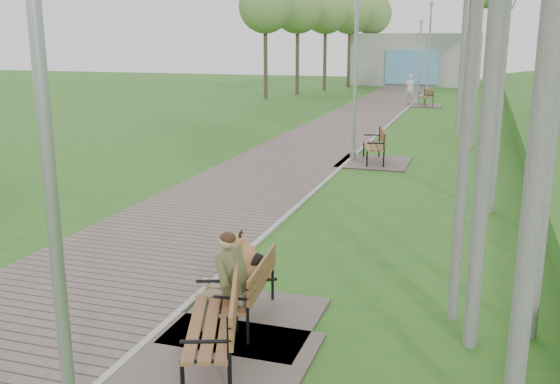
% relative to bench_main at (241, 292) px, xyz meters
% --- Properties ---
extents(walkway, '(3.50, 67.00, 0.04)m').
position_rel_bench_main_xyz_m(walkway, '(-2.65, 15.12, -0.41)').
color(walkway, '#635750').
rests_on(walkway, ground).
extents(kerb, '(0.10, 67.00, 0.05)m').
position_rel_bench_main_xyz_m(kerb, '(-0.90, 15.12, -0.41)').
color(kerb, '#999993').
rests_on(kerb, ground).
extents(building_north, '(10.00, 5.20, 4.00)m').
position_rel_bench_main_xyz_m(building_north, '(-2.40, 44.59, 1.56)').
color(building_north, '#9E9E99').
rests_on(building_north, ground).
extents(bench_main, '(1.77, 1.96, 1.54)m').
position_rel_bench_main_xyz_m(bench_main, '(0.00, 0.00, 0.00)').
color(bench_main, '#635750').
rests_on(bench_main, ground).
extents(bench_second, '(2.05, 2.28, 1.26)m').
position_rel_bench_main_xyz_m(bench_second, '(0.11, -1.18, -0.19)').
color(bench_second, '#635750').
rests_on(bench_second, ground).
extents(bench_third, '(2.05, 2.27, 1.26)m').
position_rel_bench_main_xyz_m(bench_third, '(-0.15, 11.34, -0.19)').
color(bench_third, '#635750').
rests_on(bench_third, ground).
extents(bench_far, '(1.81, 2.01, 1.11)m').
position_rel_bench_main_xyz_m(bench_far, '(-0.15, 28.30, -0.23)').
color(bench_far, '#635750').
rests_on(bench_far, ground).
extents(lamp_post_near, '(0.20, 0.20, 5.08)m').
position_rel_bench_main_xyz_m(lamp_post_near, '(-0.48, -2.95, 1.94)').
color(lamp_post_near, '#A5A7AD').
rests_on(lamp_post_near, ground).
extents(lamp_post_second, '(0.18, 0.18, 4.71)m').
position_rel_bench_main_xyz_m(lamp_post_second, '(-0.83, 11.60, 1.77)').
color(lamp_post_second, '#A5A7AD').
rests_on(lamp_post_second, ground).
extents(lamp_post_third, '(0.18, 0.18, 4.59)m').
position_rel_bench_main_xyz_m(lamp_post_third, '(-0.53, 28.09, 1.71)').
color(lamp_post_third, '#A5A7AD').
rests_on(lamp_post_third, ground).
extents(lamp_post_far, '(0.23, 0.23, 5.85)m').
position_rel_bench_main_xyz_m(lamp_post_far, '(-0.57, 34.38, 2.30)').
color(lamp_post_far, '#A5A7AD').
rests_on(lamp_post_far, ground).
extents(pedestrian_near, '(0.63, 0.46, 1.62)m').
position_rel_bench_main_xyz_m(pedestrian_near, '(-1.20, 30.16, 0.38)').
color(pedestrian_near, beige).
rests_on(pedestrian_near, ground).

